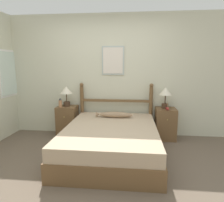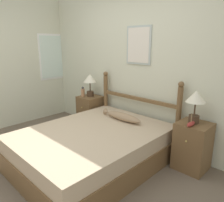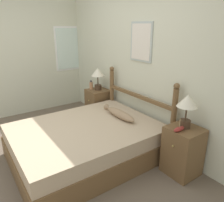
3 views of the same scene
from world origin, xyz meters
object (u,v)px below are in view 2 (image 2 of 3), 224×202
bottle (83,92)px  fish_pillow (122,116)px  nightstand_right (192,146)px  bed (93,147)px  table_lamp_left (90,81)px  nightstand_left (90,112)px  table_lamp_right (196,100)px  model_boat (191,124)px

bottle → fish_pillow: (1.15, -0.17, -0.17)m
nightstand_right → fish_pillow: bearing=-166.3°
bed → fish_pillow: bearing=88.9°
table_lamp_left → fish_pillow: size_ratio=0.60×
nightstand_right → bottle: bottle is taller
nightstand_left → nightstand_right: (2.06, 0.00, 0.00)m
bottle → table_lamp_right: bearing=2.4°
bed → table_lamp_right: 1.49m
nightstand_right → table_lamp_right: size_ratio=1.50×
model_boat → fish_pillow: (-1.02, -0.12, -0.12)m
table_lamp_left → fish_pillow: 1.15m
table_lamp_right → model_boat: size_ratio=2.41×
bed → nightstand_left: bearing=141.1°
nightstand_right → model_boat: model_boat is taller
nightstand_right → table_lamp_right: (-0.02, 0.01, 0.62)m
nightstand_right → bottle: (-2.17, -0.08, 0.40)m
bed → fish_pillow: size_ratio=2.81×
table_lamp_left → model_boat: table_lamp_left is taller
table_lamp_left → fish_pillow: bearing=-13.9°
bed → fish_pillow: 0.66m
table_lamp_right → fish_pillow: size_ratio=0.60×
table_lamp_right → model_boat: table_lamp_right is taller
bed → bottle: 1.45m
model_boat → nightstand_right: bearing=90.8°
model_boat → fish_pillow: 1.04m
nightstand_right → model_boat: size_ratio=3.62×
nightstand_left → table_lamp_left: bearing=112.1°
fish_pillow → bottle: bearing=171.7°
nightstand_left → fish_pillow: (1.04, -0.25, 0.23)m
fish_pillow → bed: bearing=-91.1°
fish_pillow → model_boat: bearing=6.9°
bottle → model_boat: (2.18, -0.04, -0.05)m
bottle → model_boat: bottle is taller
nightstand_left → table_lamp_left: size_ratio=1.50×
nightstand_left → bottle: bottle is taller
bottle → model_boat: 2.18m
nightstand_left → table_lamp_right: bearing=0.3°
bottle → bed: bearing=-33.3°
table_lamp_left → nightstand_left: bearing=-67.9°
bed → model_boat: size_ratio=11.34×
table_lamp_left → fish_pillow: table_lamp_left is taller
nightstand_left → fish_pillow: nightstand_left is taller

